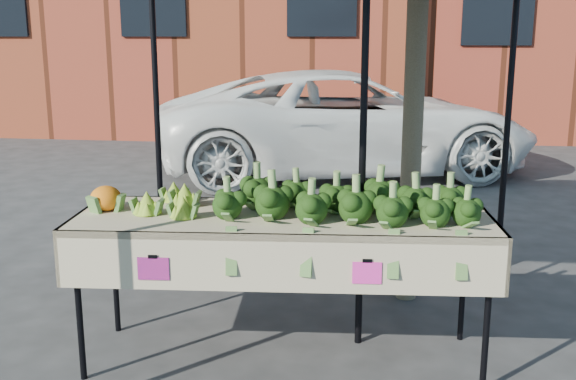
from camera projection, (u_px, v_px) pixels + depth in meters
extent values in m
plane|color=#272729|center=(281.00, 347.00, 4.19)|extent=(90.00, 90.00, 0.00)
cube|color=#BBA98C|center=(283.00, 288.00, 3.96)|extent=(2.46, 0.99, 0.90)
cube|color=#F22D8C|center=(150.00, 265.00, 3.61)|extent=(0.17, 0.01, 0.12)
cube|color=#E82CA7|center=(361.00, 275.00, 3.45)|extent=(0.17, 0.01, 0.12)
ellipsoid|color=black|center=(346.00, 195.00, 3.81)|extent=(1.52, 0.55, 0.24)
ellipsoid|color=#97AC30|center=(173.00, 194.00, 3.96)|extent=(0.41, 0.55, 0.18)
ellipsoid|color=orange|center=(106.00, 197.00, 3.94)|extent=(0.18, 0.18, 0.17)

